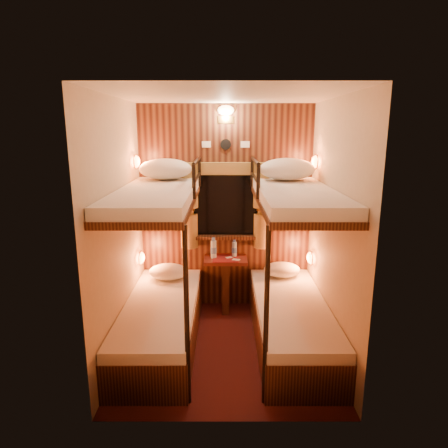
{
  "coord_description": "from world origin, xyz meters",
  "views": [
    {
      "loc": [
        -0.02,
        -3.59,
        2.11
      ],
      "look_at": [
        -0.02,
        0.15,
        1.23
      ],
      "focal_mm": 32.0,
      "sensor_mm": 36.0,
      "label": 1
    }
  ],
  "objects_px": {
    "bunk_left": "(160,292)",
    "bottle_right": "(234,249)",
    "bunk_right": "(292,292)",
    "bottle_left": "(214,249)",
    "table": "(226,277)"
  },
  "relations": [
    {
      "from": "bunk_left",
      "to": "bottle_right",
      "type": "distance_m",
      "value": 1.15
    },
    {
      "from": "bunk_right",
      "to": "bottle_left",
      "type": "relative_size",
      "value": 7.8
    },
    {
      "from": "bunk_right",
      "to": "bottle_left",
      "type": "distance_m",
      "value": 1.14
    },
    {
      "from": "bunk_left",
      "to": "bunk_right",
      "type": "bearing_deg",
      "value": 0.0
    },
    {
      "from": "bunk_right",
      "to": "bottle_left",
      "type": "bearing_deg",
      "value": 134.8
    },
    {
      "from": "bunk_right",
      "to": "table",
      "type": "relative_size",
      "value": 2.9
    },
    {
      "from": "table",
      "to": "bottle_right",
      "type": "bearing_deg",
      "value": 32.27
    },
    {
      "from": "bunk_right",
      "to": "bunk_left",
      "type": "bearing_deg",
      "value": 180.0
    },
    {
      "from": "bunk_right",
      "to": "bottle_left",
      "type": "xyz_separation_m",
      "value": [
        -0.79,
        0.79,
        0.2
      ]
    },
    {
      "from": "table",
      "to": "bottle_left",
      "type": "xyz_separation_m",
      "value": [
        -0.14,
        0.01,
        0.34
      ]
    },
    {
      "from": "bunk_left",
      "to": "bottle_right",
      "type": "relative_size",
      "value": 9.19
    },
    {
      "from": "bunk_right",
      "to": "bottle_right",
      "type": "bearing_deg",
      "value": 122.8
    },
    {
      "from": "bunk_right",
      "to": "bottle_left",
      "type": "height_order",
      "value": "bunk_right"
    },
    {
      "from": "bunk_left",
      "to": "bottle_right",
      "type": "bearing_deg",
      "value": 48.42
    },
    {
      "from": "table",
      "to": "bottle_left",
      "type": "distance_m",
      "value": 0.37
    }
  ]
}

